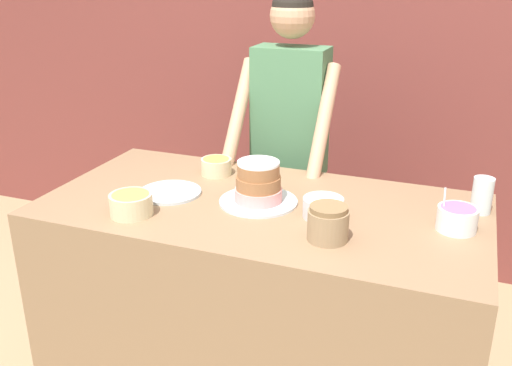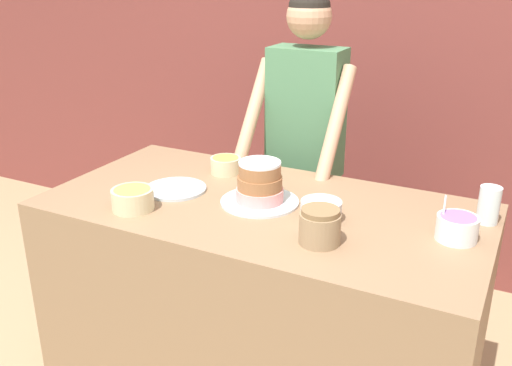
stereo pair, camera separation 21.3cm
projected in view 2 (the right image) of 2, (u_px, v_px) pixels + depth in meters
The scene contains 11 objects.
wall_back at pixel (376, 59), 3.30m from camera, with size 10.00×0.05×2.60m.
counter at pixel (262, 308), 2.38m from camera, with size 1.70×0.86×0.95m.
person_baker at pixel (305, 128), 2.76m from camera, with size 0.48×0.47×1.73m.
cake at pixel (260, 186), 2.19m from camera, with size 0.31×0.31×0.17m.
frosting_bowl_white at pixel (321, 210), 2.06m from camera, with size 0.15×0.15×0.07m.
frosting_bowl_yellow at pixel (133, 198), 2.15m from camera, with size 0.16×0.16×0.08m.
frosting_bowl_purple at pixel (457, 227), 1.91m from camera, with size 0.14×0.14×0.15m.
frosting_bowl_olive at pixel (226, 165), 2.52m from camera, with size 0.13×0.13×0.07m.
drinking_glass at pixel (489, 205), 2.03m from camera, with size 0.08×0.08×0.14m.
ceramic_plate at pixel (176, 189), 2.34m from camera, with size 0.25×0.25×0.01m.
stoneware_jar at pixel (320, 226), 1.88m from camera, with size 0.14×0.14×0.12m.
Camera 2 is at (0.90, -1.39, 1.83)m, focal length 40.00 mm.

